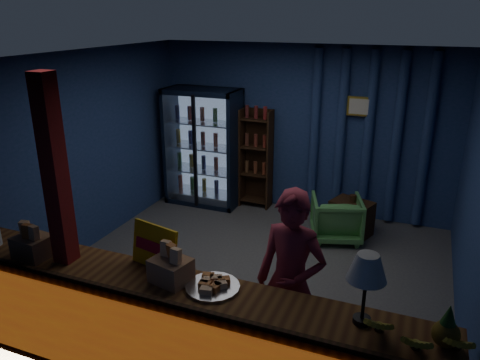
# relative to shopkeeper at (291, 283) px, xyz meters

# --- Properties ---
(ground) EXTENTS (4.60, 4.60, 0.00)m
(ground) POSITION_rel_shopkeeper_xyz_m (-0.86, 1.36, -0.84)
(ground) COLOR #515154
(ground) RESTS_ON ground
(room_walls) EXTENTS (4.60, 4.60, 4.60)m
(room_walls) POSITION_rel_shopkeeper_xyz_m (-0.86, 1.36, 0.73)
(room_walls) COLOR navy
(room_walls) RESTS_ON ground
(counter) EXTENTS (4.40, 0.57, 0.99)m
(counter) POSITION_rel_shopkeeper_xyz_m (-0.86, -0.55, -0.37)
(counter) COLOR brown
(counter) RESTS_ON ground
(support_post) EXTENTS (0.16, 0.16, 2.60)m
(support_post) POSITION_rel_shopkeeper_xyz_m (-1.91, -0.54, 0.46)
(support_post) COLOR maroon
(support_post) RESTS_ON ground
(beverage_cooler) EXTENTS (1.20, 0.62, 1.90)m
(beverage_cooler) POSITION_rel_shopkeeper_xyz_m (-2.41, 3.28, 0.09)
(beverage_cooler) COLOR black
(beverage_cooler) RESTS_ON ground
(bottle_shelf) EXTENTS (0.50, 0.28, 1.60)m
(bottle_shelf) POSITION_rel_shopkeeper_xyz_m (-1.56, 3.42, -0.05)
(bottle_shelf) COLOR #3B1F12
(bottle_shelf) RESTS_ON ground
(curtain_folds) EXTENTS (1.74, 0.14, 2.50)m
(curtain_folds) POSITION_rel_shopkeeper_xyz_m (0.14, 3.50, 0.46)
(curtain_folds) COLOR navy
(curtain_folds) RESTS_ON room_walls
(framed_picture) EXTENTS (0.36, 0.04, 0.28)m
(framed_picture) POSITION_rel_shopkeeper_xyz_m (-0.01, 3.46, 0.91)
(framed_picture) COLOR gold
(framed_picture) RESTS_ON room_walls
(shopkeeper) EXTENTS (0.65, 0.47, 1.68)m
(shopkeeper) POSITION_rel_shopkeeper_xyz_m (0.00, 0.00, 0.00)
(shopkeeper) COLOR maroon
(shopkeeper) RESTS_ON ground
(green_chair) EXTENTS (0.85, 0.86, 0.62)m
(green_chair) POSITION_rel_shopkeeper_xyz_m (-0.09, 2.67, -0.53)
(green_chair) COLOR #509E4F
(green_chair) RESTS_ON ground
(side_table) EXTENTS (0.65, 0.56, 0.60)m
(side_table) POSITION_rel_shopkeeper_xyz_m (0.08, 2.89, -0.59)
(side_table) COLOR #3B1F12
(side_table) RESTS_ON ground
(yellow_sign) EXTENTS (0.49, 0.20, 0.38)m
(yellow_sign) POSITION_rel_shopkeeper_xyz_m (-1.12, -0.34, 0.30)
(yellow_sign) COLOR #DCA20B
(yellow_sign) RESTS_ON counter
(snack_box_left) EXTENTS (0.33, 0.28, 0.33)m
(snack_box_left) POSITION_rel_shopkeeper_xyz_m (-2.22, -0.60, 0.22)
(snack_box_left) COLOR #A4764F
(snack_box_left) RESTS_ON counter
(snack_box_centre) EXTENTS (0.36, 0.31, 0.32)m
(snack_box_centre) POSITION_rel_shopkeeper_xyz_m (-0.87, -0.50, 0.22)
(snack_box_centre) COLOR #A4764F
(snack_box_centre) RESTS_ON counter
(pastry_tray) EXTENTS (0.44, 0.44, 0.07)m
(pastry_tray) POSITION_rel_shopkeeper_xyz_m (-0.51, -0.47, 0.13)
(pastry_tray) COLOR silver
(pastry_tray) RESTS_ON counter
(banana_bunches) EXTENTS (0.71, 0.28, 0.15)m
(banana_bunches) POSITION_rel_shopkeeper_xyz_m (1.02, -0.58, 0.19)
(banana_bunches) COLOR yellow
(banana_bunches) RESTS_ON counter
(table_lamp) EXTENTS (0.28, 0.28, 0.54)m
(table_lamp) POSITION_rel_shopkeeper_xyz_m (0.65, -0.47, 0.53)
(table_lamp) COLOR black
(table_lamp) RESTS_ON counter
(pineapple) EXTENTS (0.18, 0.18, 0.31)m
(pineapple) POSITION_rel_shopkeeper_xyz_m (1.19, -0.52, 0.24)
(pineapple) COLOR olive
(pineapple) RESTS_ON counter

